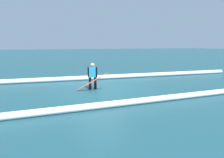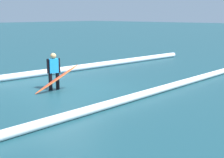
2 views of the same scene
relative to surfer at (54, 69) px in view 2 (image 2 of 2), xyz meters
The scene contains 5 objects.
ground_plane 0.94m from the surfer, 161.19° to the left, with size 195.66×195.66×0.00m, color #19434D.
surfer is the anchor object (origin of this frame).
surfboard 0.48m from the surfer, 68.49° to the left, with size 1.71×0.81×1.00m.
wave_crest_foreground 2.94m from the surfer, 93.56° to the right, with size 0.30×0.30×23.10m, color white.
wave_crest_midground 4.30m from the surfer, 129.21° to the left, with size 0.26×0.26×20.57m, color white.
Camera 2 is at (8.14, 9.82, 2.84)m, focal length 53.15 mm.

